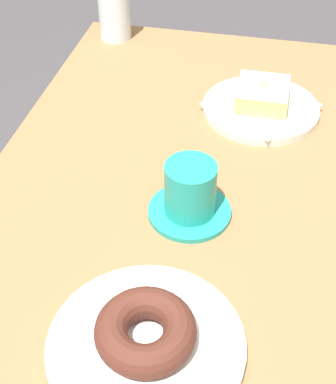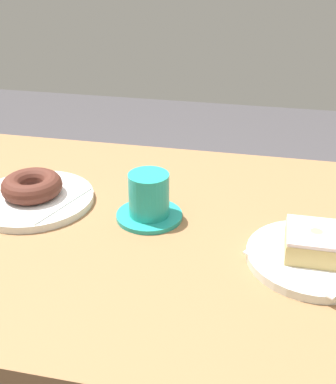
% 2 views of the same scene
% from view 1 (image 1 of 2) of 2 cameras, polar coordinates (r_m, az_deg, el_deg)
% --- Properties ---
extents(table, '(1.18, 0.74, 0.71)m').
position_cam_1_polar(table, '(0.90, 3.80, -5.21)').
color(table, olive).
rests_on(table, ground_plane).
extents(plate_chocolate_ring, '(0.24, 0.24, 0.01)m').
position_cam_1_polar(plate_chocolate_ring, '(0.69, -2.24, -15.34)').
color(plate_chocolate_ring, silver).
rests_on(plate_chocolate_ring, table).
extents(napkin_chocolate_ring, '(0.21, 0.21, 0.00)m').
position_cam_1_polar(napkin_chocolate_ring, '(0.69, -2.26, -14.94)').
color(napkin_chocolate_ring, white).
rests_on(napkin_chocolate_ring, plate_chocolate_ring).
extents(donut_chocolate_ring, '(0.12, 0.12, 0.04)m').
position_cam_1_polar(donut_chocolate_ring, '(0.67, -2.31, -13.93)').
color(donut_chocolate_ring, '#4E251C').
rests_on(donut_chocolate_ring, napkin_chocolate_ring).
extents(plate_glazed_square, '(0.22, 0.22, 0.02)m').
position_cam_1_polar(plate_glazed_square, '(1.07, 9.41, 8.37)').
color(plate_glazed_square, silver).
rests_on(plate_glazed_square, table).
extents(napkin_glazed_square, '(0.22, 0.22, 0.00)m').
position_cam_1_polar(napkin_glazed_square, '(1.07, 9.47, 8.77)').
color(napkin_glazed_square, white).
rests_on(napkin_glazed_square, plate_glazed_square).
extents(donut_glazed_square, '(0.09, 0.09, 0.04)m').
position_cam_1_polar(donut_glazed_square, '(1.05, 9.60, 9.77)').
color(donut_glazed_square, tan).
rests_on(donut_glazed_square, napkin_glazed_square).
extents(water_glass, '(0.07, 0.07, 0.13)m').
position_cam_1_polar(water_glass, '(1.30, -5.49, 17.90)').
color(water_glass, silver).
rests_on(water_glass, table).
extents(coffee_cup, '(0.13, 0.13, 0.09)m').
position_cam_1_polar(coffee_cup, '(0.82, 2.27, -0.12)').
color(coffee_cup, teal).
rests_on(coffee_cup, table).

